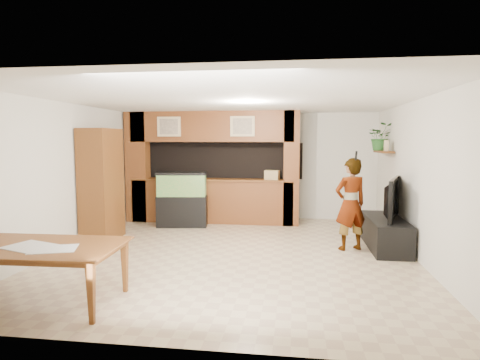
# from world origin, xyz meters

# --- Properties ---
(floor) EXTENTS (6.50, 6.50, 0.00)m
(floor) POSITION_xyz_m (0.00, 0.00, 0.00)
(floor) COLOR tan
(floor) RESTS_ON ground
(ceiling) EXTENTS (6.50, 6.50, 0.00)m
(ceiling) POSITION_xyz_m (0.00, 0.00, 2.60)
(ceiling) COLOR white
(ceiling) RESTS_ON wall_back
(wall_back) EXTENTS (6.00, 0.00, 6.00)m
(wall_back) POSITION_xyz_m (0.00, 3.25, 1.30)
(wall_back) COLOR beige
(wall_back) RESTS_ON floor
(wall_left) EXTENTS (0.00, 6.50, 6.50)m
(wall_left) POSITION_xyz_m (-3.00, 0.00, 1.30)
(wall_left) COLOR beige
(wall_left) RESTS_ON floor
(wall_right) EXTENTS (0.00, 6.50, 6.50)m
(wall_right) POSITION_xyz_m (3.00, 0.00, 1.30)
(wall_right) COLOR beige
(wall_right) RESTS_ON floor
(partition) EXTENTS (4.20, 0.99, 2.60)m
(partition) POSITION_xyz_m (-0.95, 2.64, 1.31)
(partition) COLOR brown
(partition) RESTS_ON floor
(wall_clock) EXTENTS (0.05, 0.25, 0.25)m
(wall_clock) POSITION_xyz_m (-2.97, 1.00, 1.90)
(wall_clock) COLOR black
(wall_clock) RESTS_ON wall_left
(wall_shelf) EXTENTS (0.25, 0.90, 0.04)m
(wall_shelf) POSITION_xyz_m (2.85, 1.95, 1.70)
(wall_shelf) COLOR brown
(wall_shelf) RESTS_ON wall_right
(pantry_cabinet) EXTENTS (0.54, 0.88, 2.16)m
(pantry_cabinet) POSITION_xyz_m (-2.70, 0.60, 1.08)
(pantry_cabinet) COLOR brown
(pantry_cabinet) RESTS_ON floor
(trash_can) EXTENTS (0.30, 0.30, 0.55)m
(trash_can) POSITION_xyz_m (-2.69, 0.80, 0.27)
(trash_can) COLOR #B2B2B7
(trash_can) RESTS_ON floor
(aquarium) EXTENTS (1.11, 0.42, 1.23)m
(aquarium) POSITION_xyz_m (-1.48, 1.95, 0.60)
(aquarium) COLOR black
(aquarium) RESTS_ON floor
(tv_stand) EXTENTS (0.60, 1.63, 0.54)m
(tv_stand) POSITION_xyz_m (2.65, 0.66, 0.27)
(tv_stand) COLOR black
(tv_stand) RESTS_ON floor
(television) EXTENTS (0.57, 1.25, 0.73)m
(television) POSITION_xyz_m (2.65, 0.66, 0.91)
(television) COLOR black
(television) RESTS_ON tv_stand
(photo_frame) EXTENTS (0.07, 0.17, 0.22)m
(photo_frame) POSITION_xyz_m (2.85, 1.73, 1.83)
(photo_frame) COLOR #C8B485
(photo_frame) RESTS_ON wall_shelf
(potted_plant) EXTENTS (0.55, 0.48, 0.59)m
(potted_plant) POSITION_xyz_m (2.82, 2.18, 2.01)
(potted_plant) COLOR #245A24
(potted_plant) RESTS_ON wall_shelf
(person) EXTENTS (0.70, 0.60, 1.63)m
(person) POSITION_xyz_m (2.00, 0.47, 0.82)
(person) COLOR #8C6C4D
(person) RESTS_ON floor
(microphone) EXTENTS (0.04, 0.10, 0.16)m
(microphone) POSITION_xyz_m (2.05, 0.31, 1.68)
(microphone) COLOR black
(microphone) RESTS_ON person
(dining_table) EXTENTS (2.04, 1.18, 0.70)m
(dining_table) POSITION_xyz_m (-2.00, -2.50, 0.35)
(dining_table) COLOR brown
(dining_table) RESTS_ON floor
(newspaper_a) EXTENTS (0.69, 0.59, 0.01)m
(newspaper_a) POSITION_xyz_m (-1.99, -2.54, 0.71)
(newspaper_a) COLOR silver
(newspaper_a) RESTS_ON dining_table
(newspaper_b) EXTENTS (0.59, 0.51, 0.01)m
(newspaper_b) POSITION_xyz_m (-1.68, -2.59, 0.71)
(newspaper_b) COLOR silver
(newspaper_b) RESTS_ON dining_table
(counter_box) EXTENTS (0.36, 0.27, 0.21)m
(counter_box) POSITION_xyz_m (0.51, 2.45, 1.15)
(counter_box) COLOR #A08756
(counter_box) RESTS_ON partition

